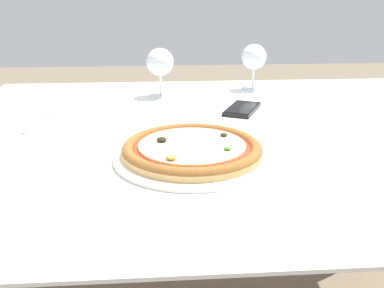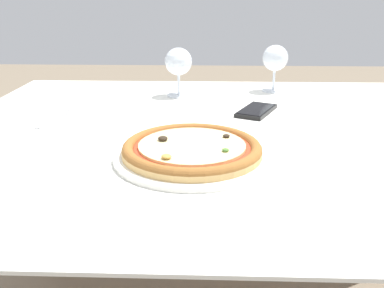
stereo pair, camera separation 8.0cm
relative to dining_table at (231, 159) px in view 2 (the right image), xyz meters
name	(u,v)px [view 2 (the right image)]	position (x,y,z in m)	size (l,w,h in m)	color
dining_table	(231,159)	(0.00, 0.00, 0.00)	(1.34, 1.07, 0.70)	brown
pizza_plate	(192,151)	(-0.09, -0.18, 0.09)	(0.30, 0.30, 0.04)	white
fork	(56,117)	(-0.44, 0.07, 0.08)	(0.05, 0.17, 0.00)	silver
wine_glass_far_left	(178,63)	(-0.14, 0.32, 0.17)	(0.08, 0.08, 0.14)	silver
wine_glass_far_right	(275,59)	(0.15, 0.40, 0.17)	(0.08, 0.08, 0.14)	silver
cell_phone	(256,111)	(0.07, 0.14, 0.08)	(0.12, 0.16, 0.01)	black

